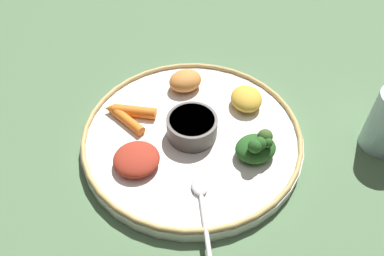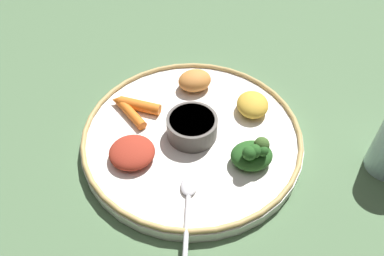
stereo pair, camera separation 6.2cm
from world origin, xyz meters
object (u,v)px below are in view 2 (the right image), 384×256
at_px(spoon, 188,206).
at_px(carrot_outer, 130,112).
at_px(carrot_near_spoon, 136,105).
at_px(center_bowl, 192,126).
at_px(greens_pile, 253,154).

height_order(spoon, carrot_outer, carrot_outer).
distance_m(spoon, carrot_near_spoon, 0.21).
relative_size(center_bowl, carrot_near_spoon, 1.02).
bearing_deg(carrot_near_spoon, carrot_outer, -53.61).
bearing_deg(carrot_outer, spoon, 7.36).
bearing_deg(center_bowl, spoon, -24.13).
xyz_separation_m(greens_pile, carrot_outer, (-0.16, -0.14, -0.01)).
height_order(spoon, carrot_near_spoon, carrot_near_spoon).
distance_m(spoon, carrot_outer, 0.20).
bearing_deg(greens_pile, center_bowl, -144.51).
bearing_deg(spoon, carrot_outer, -172.64).
xyz_separation_m(spoon, carrot_outer, (-0.20, -0.03, 0.00)).
bearing_deg(spoon, carrot_near_spoon, -176.94).
xyz_separation_m(spoon, carrot_near_spoon, (-0.21, -0.01, 0.01)).
distance_m(greens_pile, carrot_outer, 0.22).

